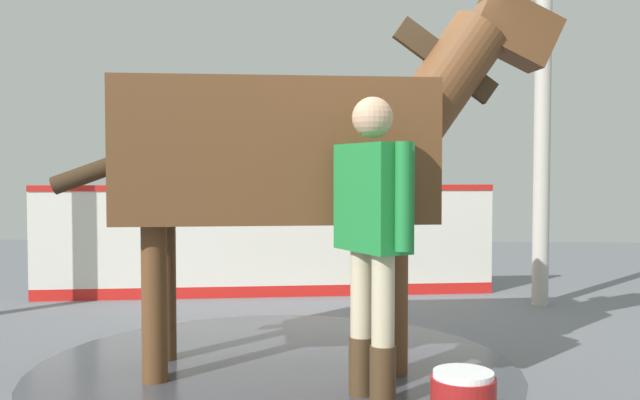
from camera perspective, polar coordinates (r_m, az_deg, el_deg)
name	(u,v)px	position (r m, az deg, el deg)	size (l,w,h in m)	color
ground_plane	(315,357)	(5.01, -0.46, -13.06)	(16.00, 16.00, 0.02)	slate
wet_patch	(276,366)	(4.76, -3.71, -13.74)	(3.28, 3.28, 0.00)	#42444C
barrier_wall	(268,245)	(7.18, -4.42, -3.79)	(4.81, 0.78, 1.18)	silver
roof_post_near	(542,154)	(7.02, 18.12, 3.71)	(0.16, 0.16, 2.99)	#B7B2A8
horse	(295,151)	(4.58, -2.14, 4.14)	(3.42, 1.20, 2.58)	brown
handler	(372,225)	(3.90, 4.40, -2.09)	(0.45, 0.61, 1.75)	#47331E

